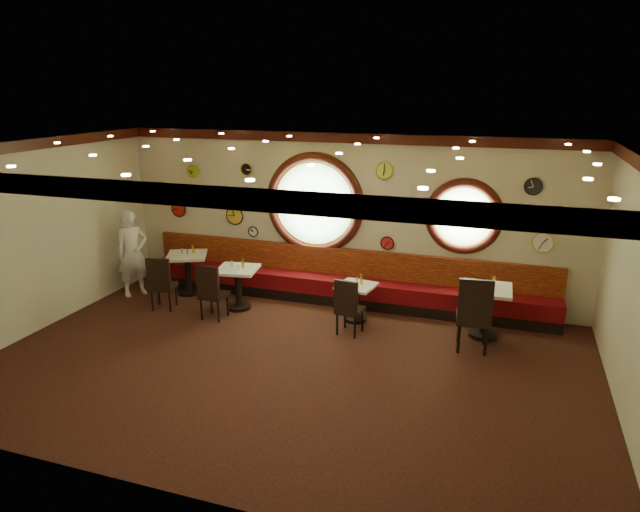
{
  "coord_description": "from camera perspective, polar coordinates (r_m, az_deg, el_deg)",
  "views": [
    {
      "loc": [
        2.95,
        -7.17,
        4.01
      ],
      "look_at": [
        0.25,
        0.8,
        1.5
      ],
      "focal_mm": 32.0,
      "sensor_mm": 36.0,
      "label": 1
    }
  ],
  "objects": [
    {
      "name": "wall_clock_1",
      "position": [
        11.97,
        -12.57,
        8.24
      ],
      "size": [
        0.26,
        0.03,
        0.26
      ],
      "primitive_type": "cylinder",
      "rotation": [
        1.57,
        0.0,
        0.0
      ],
      "color": "#96C828",
      "rests_on": "wall_back"
    },
    {
      "name": "molding_back",
      "position": [
        10.58,
        2.5,
        11.72
      ],
      "size": [
        9.0,
        0.1,
        0.18
      ],
      "primitive_type": "cube",
      "color": "#361009",
      "rests_on": "wall_back"
    },
    {
      "name": "chair_d",
      "position": [
        9.13,
        15.18,
        -5.22
      ],
      "size": [
        0.56,
        0.56,
        0.76
      ],
      "rotation": [
        0.0,
        0.0,
        0.1
      ],
      "color": "black",
      "rests_on": "floor"
    },
    {
      "name": "wall_left",
      "position": [
        10.62,
        -26.64,
        1.7
      ],
      "size": [
        0.02,
        6.0,
        3.2
      ],
      "primitive_type": "cube",
      "color": "beige",
      "rests_on": "floor"
    },
    {
      "name": "condiment_c_pepper",
      "position": [
        9.97,
        3.68,
        -2.6
      ],
      "size": [
        0.04,
        0.04,
        0.11
      ],
      "primitive_type": "cylinder",
      "color": "silver",
      "rests_on": "table_c"
    },
    {
      "name": "wall_clock_2",
      "position": [
        11.68,
        -8.51,
        4.02
      ],
      "size": [
        0.36,
        0.03,
        0.36
      ],
      "primitive_type": "cylinder",
      "rotation": [
        1.57,
        0.0,
        0.0
      ],
      "color": "gold",
      "rests_on": "wall_back"
    },
    {
      "name": "ceiling",
      "position": [
        7.79,
        -3.71,
        10.62
      ],
      "size": [
        9.0,
        6.0,
        0.02
      ],
      "primitive_type": "cube",
      "color": "gold",
      "rests_on": "wall_back"
    },
    {
      "name": "waiter",
      "position": [
        11.81,
        -18.24,
        0.25
      ],
      "size": [
        0.68,
        0.75,
        1.71
      ],
      "primitive_type": "imported",
      "rotation": [
        0.0,
        0.0,
        1.02
      ],
      "color": "white",
      "rests_on": "floor"
    },
    {
      "name": "chair_b",
      "position": [
        10.24,
        -10.86,
        -3.21
      ],
      "size": [
        0.44,
        0.44,
        0.64
      ],
      "rotation": [
        0.0,
        0.0,
        -0.03
      ],
      "color": "black",
      "rests_on": "floor"
    },
    {
      "name": "condiment_d_bottle",
      "position": [
        9.8,
        16.99,
        -2.39
      ],
      "size": [
        0.05,
        0.05,
        0.16
      ],
      "primitive_type": "cylinder",
      "color": "gold",
      "rests_on": "table_d"
    },
    {
      "name": "wall_clock_6",
      "position": [
        10.46,
        9.57,
        5.02
      ],
      "size": [
        0.22,
        0.03,
        0.22
      ],
      "primitive_type": "cylinder",
      "rotation": [
        1.57,
        0.0,
        0.0
      ],
      "color": "#D3DB49",
      "rests_on": "wall_back"
    },
    {
      "name": "molding_front",
      "position": [
        5.23,
        -16.12,
        6.06
      ],
      "size": [
        9.0,
        0.1,
        0.18
      ],
      "primitive_type": "cube",
      "color": "#361009",
      "rests_on": "wall_back"
    },
    {
      "name": "porthole_right_ring",
      "position": [
        10.38,
        14.16,
        3.81
      ],
      "size": [
        1.09,
        0.03,
        1.09
      ],
      "primitive_type": "torus",
      "rotation": [
        1.57,
        0.0,
        0.0
      ],
      "color": "gold",
      "rests_on": "wall_back"
    },
    {
      "name": "condiment_b_salt",
      "position": [
        10.71,
        -8.83,
        -0.76
      ],
      "size": [
        0.04,
        0.04,
        0.11
      ],
      "primitive_type": "cylinder",
      "color": "#BCBDC1",
      "rests_on": "table_b"
    },
    {
      "name": "porthole_left_glass",
      "position": [
        10.98,
        -0.54,
        5.26
      ],
      "size": [
        1.66,
        0.02,
        1.66
      ],
      "primitive_type": "cylinder",
      "rotation": [
        1.57,
        0.0,
        0.0
      ],
      "color": "#87C073",
      "rests_on": "wall_back"
    },
    {
      "name": "condiment_a_pepper",
      "position": [
        11.52,
        -13.12,
        0.37
      ],
      "size": [
        0.04,
        0.04,
        0.1
      ],
      "primitive_type": "cylinder",
      "color": "silver",
      "rests_on": "table_a"
    },
    {
      "name": "chair_c",
      "position": [
        9.46,
        2.82,
        -4.77
      ],
      "size": [
        0.47,
        0.47,
        0.61
      ],
      "rotation": [
        0.0,
        0.0,
        -0.14
      ],
      "color": "black",
      "rests_on": "floor"
    },
    {
      "name": "banquette_back",
      "position": [
        11.02,
        2.33,
        -0.61
      ],
      "size": [
        8.0,
        0.1,
        0.55
      ],
      "primitive_type": "cube",
      "color": "#64070B",
      "rests_on": "wall_back"
    },
    {
      "name": "table_b",
      "position": [
        10.71,
        -8.21,
        -2.7
      ],
      "size": [
        0.83,
        0.83,
        0.79
      ],
      "color": "black",
      "rests_on": "floor"
    },
    {
      "name": "wall_back",
      "position": [
        10.86,
        2.47,
        3.77
      ],
      "size": [
        9.0,
        0.02,
        3.2
      ],
      "primitive_type": "cube",
      "color": "beige",
      "rests_on": "floor"
    },
    {
      "name": "table_a",
      "position": [
        11.66,
        -13.09,
        -1.25
      ],
      "size": [
        0.99,
        0.99,
        0.82
      ],
      "color": "black",
      "rests_on": "floor"
    },
    {
      "name": "condiment_a_bottle",
      "position": [
        11.61,
        -12.57,
        0.69
      ],
      "size": [
        0.05,
        0.05,
        0.16
      ],
      "primitive_type": "cylinder",
      "color": "yellow",
      "rests_on": "table_a"
    },
    {
      "name": "porthole_left_ring",
      "position": [
        10.94,
        -0.62,
        5.22
      ],
      "size": [
        1.61,
        0.03,
        1.61
      ],
      "primitive_type": "torus",
      "rotation": [
        1.57,
        0.0,
        0.0
      ],
      "color": "gold",
      "rests_on": "wall_back"
    },
    {
      "name": "condiment_d_pepper",
      "position": [
        9.63,
        16.6,
        -2.83
      ],
      "size": [
        0.04,
        0.04,
        0.11
      ],
      "primitive_type": "cylinder",
      "color": "#B8B8BC",
      "rests_on": "table_d"
    },
    {
      "name": "table_d",
      "position": [
        9.8,
        16.22,
        -4.79
      ],
      "size": [
        0.8,
        0.8,
        0.86
      ],
      "color": "black",
      "rests_on": "floor"
    },
    {
      "name": "banquette_seat",
      "position": [
        10.95,
        1.98,
        -2.93
      ],
      "size": [
        8.0,
        0.55,
        0.3
      ],
      "primitive_type": "cube",
      "color": "#5E080E",
      "rests_on": "banquette_base"
    },
    {
      "name": "wall_clock_4",
      "position": [
        10.47,
        6.46,
        8.49
      ],
      "size": [
        0.3,
        0.03,
        0.3
      ],
      "primitive_type": "cylinder",
      "rotation": [
        1.57,
        0.0,
        0.0
      ],
      "color": "#B9DE45",
      "rests_on": "wall_back"
    },
    {
      "name": "porthole_right_glass",
      "position": [
        10.43,
        14.18,
        3.86
      ],
      "size": [
        1.1,
        0.02,
        1.1
      ],
      "primitive_type": "cylinder",
      "rotation": [
        1.57,
        0.0,
        0.0
      ],
      "color": "#87C073",
      "rests_on": "wall_back"
    },
    {
      "name": "condiment_a_salt",
      "position": [
        11.62,
        -13.65,
        0.51
      ],
      "size": [
        0.04,
        0.04,
        0.11
      ],
      "primitive_type": "cylinder",
      "color": "silver",
      "rests_on": "table_a"
    },
    {
      "name": "wall_front",
      "position": [
        5.65,
        -15.18,
        -9.27
      ],
      "size": [
        9.0,
        0.02,
        3.2
      ],
      "primitive_type": "cube",
      "color": "beige",
      "rests_on": "floor"
    },
    {
      "name": "molding_left",
      "position": [
        10.34,
        -27.52,
        9.78
      ],
      "size": [
        0.1,
        6.0,
        0.18
      ],
      "primitive_type": "cube",
      "color": "#361009",
      "rests_on": "wall_back"
    },
    {
      "name": "condiment_b_bottle",
      "position": [
        10.58,
        -7.74,
        -0.75
      ],
      "size": [
        0.06,
        0.06,
        0.18
      ],
      "primitive_type": "cylinder",
      "color": "gold",
      "rests_on": "table_b"
    },
    {
      "name": "wall_clock_8",
      "position": [
        10.72,
        6.75,
        1.29
      ],
      "size": [
        0.24,
        0.03,
        0.24
      ],
      "primitive_type": "cylinder",
      "rotation": [
        1.57,
        0.0,
        0.0
      ],
      "color": "red",
      "rests_on": "wall_back"
    },
    {
      "name": "wall_right",
      "position": [
        7.72,
        29.27,
        -3.79
      ],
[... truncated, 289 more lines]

